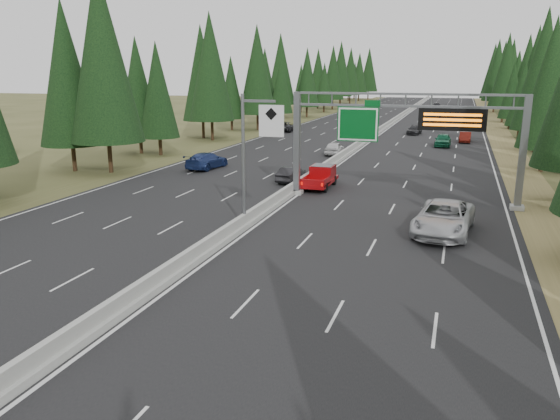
% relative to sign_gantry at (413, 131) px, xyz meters
% --- Properties ---
extents(road, '(32.00, 260.00, 0.08)m').
position_rel_sign_gantry_xyz_m(road, '(-8.92, 45.12, -5.23)').
color(road, black).
rests_on(road, ground).
extents(shoulder_right, '(3.60, 260.00, 0.06)m').
position_rel_sign_gantry_xyz_m(shoulder_right, '(8.88, 45.12, -5.24)').
color(shoulder_right, olive).
rests_on(shoulder_right, ground).
extents(shoulder_left, '(3.60, 260.00, 0.06)m').
position_rel_sign_gantry_xyz_m(shoulder_left, '(-26.72, 45.12, -5.24)').
color(shoulder_left, '#3E431F').
rests_on(shoulder_left, ground).
extents(median_barrier, '(0.70, 260.00, 0.85)m').
position_rel_sign_gantry_xyz_m(median_barrier, '(-8.92, 45.12, -4.85)').
color(median_barrier, gray).
rests_on(median_barrier, road).
extents(sign_gantry, '(16.75, 0.98, 7.80)m').
position_rel_sign_gantry_xyz_m(sign_gantry, '(0.00, 0.00, 0.00)').
color(sign_gantry, slate).
rests_on(sign_gantry, road).
extents(hov_sign_pole, '(2.80, 0.50, 8.00)m').
position_rel_sign_gantry_xyz_m(hov_sign_pole, '(-8.33, -9.92, -0.54)').
color(hov_sign_pole, slate).
rests_on(hov_sign_pole, road).
extents(tree_row_right, '(12.05, 243.85, 18.77)m').
position_rel_sign_gantry_xyz_m(tree_row_right, '(13.04, 35.56, 4.24)').
color(tree_row_right, black).
rests_on(tree_row_right, ground).
extents(tree_row_left, '(11.79, 240.13, 18.73)m').
position_rel_sign_gantry_xyz_m(tree_row_left, '(-30.73, 38.35, 3.93)').
color(tree_row_left, black).
rests_on(tree_row_left, ground).
extents(silver_minivan, '(3.71, 6.90, 1.84)m').
position_rel_sign_gantry_xyz_m(silver_minivan, '(2.64, -7.38, -4.27)').
color(silver_minivan, '#B5B6BA').
rests_on(silver_minivan, road).
extents(red_pickup, '(1.91, 5.35, 1.74)m').
position_rel_sign_gantry_xyz_m(red_pickup, '(-7.42, 3.46, -4.22)').
color(red_pickup, black).
rests_on(red_pickup, road).
extents(car_ahead_green, '(1.99, 4.82, 1.64)m').
position_rel_sign_gantry_xyz_m(car_ahead_green, '(1.15, 33.01, -4.37)').
color(car_ahead_green, '#16613F').
rests_on(car_ahead_green, road).
extents(car_ahead_dkred, '(1.61, 4.23, 1.38)m').
position_rel_sign_gantry_xyz_m(car_ahead_dkred, '(3.88, 38.21, -4.50)').
color(car_ahead_dkred, '#54110C').
rests_on(car_ahead_dkred, road).
extents(car_ahead_dkgrey, '(2.16, 4.56, 1.29)m').
position_rel_sign_gantry_xyz_m(car_ahead_dkgrey, '(-3.47, 46.17, -4.55)').
color(car_ahead_dkgrey, black).
rests_on(car_ahead_dkgrey, road).
extents(car_ahead_white, '(2.70, 5.42, 1.47)m').
position_rel_sign_gantry_xyz_m(car_ahead_white, '(-0.47, 74.53, -4.45)').
color(car_ahead_white, '#B2B2B2').
rests_on(car_ahead_white, road).
extents(car_ahead_far, '(2.01, 4.82, 1.63)m').
position_rel_sign_gantry_xyz_m(car_ahead_far, '(-3.11, 108.32, -4.37)').
color(car_ahead_far, black).
rests_on(car_ahead_far, road).
extents(car_onc_near, '(1.71, 4.06, 1.31)m').
position_rel_sign_gantry_xyz_m(car_onc_near, '(-10.42, 4.69, -4.54)').
color(car_onc_near, black).
rests_on(car_onc_near, road).
extents(car_onc_blue, '(2.76, 5.68, 1.59)m').
position_rel_sign_gantry_xyz_m(car_onc_blue, '(-20.25, 8.49, -4.39)').
color(car_onc_blue, navy).
rests_on(car_onc_blue, road).
extents(car_onc_white, '(1.91, 4.43, 1.49)m').
position_rel_sign_gantry_xyz_m(car_onc_white, '(-10.42, 21.58, -4.44)').
color(car_onc_white, silver).
rests_on(car_onc_white, road).
extents(car_onc_far, '(2.95, 5.51, 1.47)m').
position_rel_sign_gantry_xyz_m(car_onc_far, '(-23.42, 44.21, -4.45)').
color(car_onc_far, black).
rests_on(car_onc_far, road).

